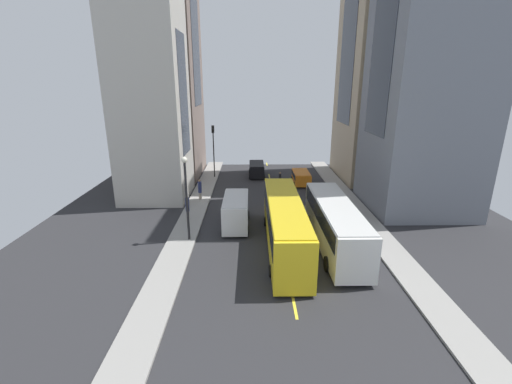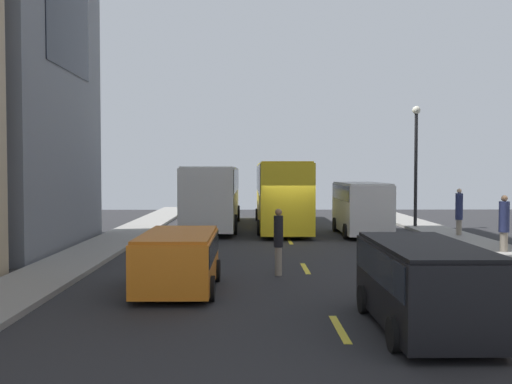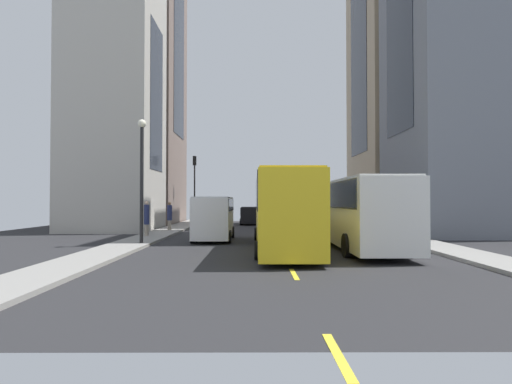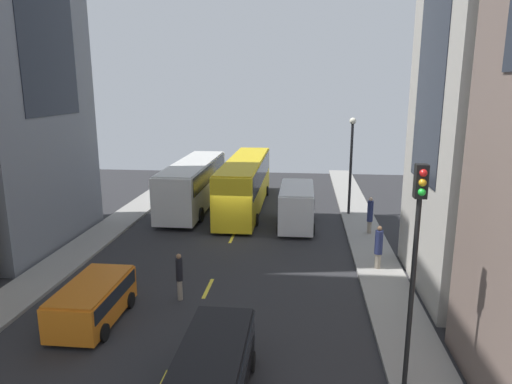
{
  "view_description": "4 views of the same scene",
  "coord_description": "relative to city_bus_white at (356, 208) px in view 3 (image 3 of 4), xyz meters",
  "views": [
    {
      "loc": [
        2.35,
        30.16,
        11.75
      ],
      "look_at": [
        1.89,
        -2.99,
        1.29
      ],
      "focal_mm": 24.38,
      "sensor_mm": 36.0,
      "label": 1
    },
    {
      "loc": [
        -1.79,
        -25.22,
        3.16
      ],
      "look_at": [
        -1.52,
        -0.21,
        2.22
      ],
      "focal_mm": 39.94,
      "sensor_mm": 36.0,
      "label": 2
    },
    {
      "loc": [
        1.28,
        27.4,
        2.36
      ],
      "look_at": [
        1.16,
        1.05,
        2.9
      ],
      "focal_mm": 29.32,
      "sensor_mm": 36.0,
      "label": 3
    },
    {
      "loc": [
        4.03,
        -25.39,
        8.68
      ],
      "look_at": [
        1.33,
        0.52,
        2.65
      ],
      "focal_mm": 32.31,
      "sensor_mm": 36.0,
      "label": 4
    }
  ],
  "objects": [
    {
      "name": "building_east_0",
      "position": [
        17.49,
        -21.97,
        18.02
      ],
      "size": [
        9.31,
        10.19,
        40.06
      ],
      "color": "#7A665B",
      "rests_on": "ground"
    },
    {
      "name": "delivery_van_white",
      "position": [
        7.5,
        -3.93,
        -0.5
      ],
      "size": [
        2.25,
        5.37,
        2.58
      ],
      "color": "white",
      "rests_on": "ground"
    },
    {
      "name": "car_black_0",
      "position": [
        5.47,
        -20.57,
        -0.99
      ],
      "size": [
        2.03,
        4.38,
        1.73
      ],
      "color": "black",
      "rests_on": "ground"
    },
    {
      "name": "lane_stripe_2",
      "position": [
        3.82,
        -13.49,
        -2.0
      ],
      "size": [
        0.16,
        2.0,
        0.01
      ],
      "primitive_type": "cube",
      "color": "yellow",
      "rests_on": "ground"
    },
    {
      "name": "car_orange_1",
      "position": [
        0.14,
        -16.78,
        -1.1
      ],
      "size": [
        2.07,
        4.03,
        1.53
      ],
      "color": "orange",
      "rests_on": "ground"
    },
    {
      "name": "pedestrian_walking_far",
      "position": [
        11.83,
        -5.25,
        -0.71
      ],
      "size": [
        0.34,
        0.34,
        2.18
      ],
      "rotation": [
        0.0,
        0.0,
        2.2
      ],
      "color": "gray",
      "rests_on": "ground"
    },
    {
      "name": "pedestrian_waiting_curb",
      "position": [
        2.89,
        -14.66,
        -0.91
      ],
      "size": [
        0.28,
        0.28,
        2.02
      ],
      "rotation": [
        0.0,
        0.0,
        0.89
      ],
      "color": "gray",
      "rests_on": "ground"
    },
    {
      "name": "city_bus_white",
      "position": [
        0.0,
        0.0,
        0.0
      ],
      "size": [
        2.8,
        11.68,
        3.35
      ],
      "color": "silver",
      "rests_on": "ground"
    },
    {
      "name": "streetcar_yellow",
      "position": [
        3.74,
        0.15,
        0.12
      ],
      "size": [
        2.7,
        13.21,
        3.59
      ],
      "color": "yellow",
      "rests_on": "ground"
    },
    {
      "name": "sidewalk_west",
      "position": [
        -3.96,
        -6.49,
        -1.93
      ],
      "size": [
        2.17,
        44.0,
        0.15
      ],
      "primitive_type": "cube",
      "color": "gray",
      "rests_on": "ground"
    },
    {
      "name": "lane_stripe_5",
      "position": [
        3.82,
        7.51,
        -2.0
      ],
      "size": [
        0.16,
        2.0,
        0.01
      ],
      "primitive_type": "cube",
      "color": "yellow",
      "rests_on": "ground"
    },
    {
      "name": "pedestrian_crossing_near",
      "position": [
        11.5,
        -10.7,
        -0.76
      ],
      "size": [
        0.38,
        0.38,
        2.1
      ],
      "rotation": [
        0.0,
        0.0,
        2.07
      ],
      "color": "gray",
      "rests_on": "ground"
    },
    {
      "name": "lane_stripe_1",
      "position": [
        3.82,
        -20.49,
        -2.0
      ],
      "size": [
        0.16,
        2.0,
        0.01
      ],
      "primitive_type": "cube",
      "color": "yellow",
      "rests_on": "ground"
    },
    {
      "name": "traffic_light_near_corner",
      "position": [
        10.92,
        -19.78,
        2.64
      ],
      "size": [
        0.32,
        0.44,
        6.55
      ],
      "color": "black",
      "rests_on": "ground"
    },
    {
      "name": "lane_stripe_4",
      "position": [
        3.82,
        0.51,
        -2.0
      ],
      "size": [
        0.16,
        2.0,
        0.01
      ],
      "primitive_type": "cube",
      "color": "yellow",
      "rests_on": "ground"
    },
    {
      "name": "sidewalk_east",
      "position": [
        11.6,
        -6.49,
        -1.93
      ],
      "size": [
        2.17,
        44.0,
        0.15
      ],
      "primitive_type": "cube",
      "color": "gray",
      "rests_on": "ground"
    },
    {
      "name": "building_west_1",
      "position": [
        -9.67,
        -8.59,
        13.88
      ],
      "size": [
        8.95,
        9.59,
        31.77
      ],
      "color": "slate",
      "rests_on": "ground"
    },
    {
      "name": "building_west_0",
      "position": [
        -10.15,
        -20.07,
        13.4
      ],
      "size": [
        9.91,
        10.97,
        30.82
      ],
      "color": "tan",
      "rests_on": "ground"
    },
    {
      "name": "streetlamp_near",
      "position": [
        11.02,
        -1.03,
        2.16
      ],
      "size": [
        0.44,
        0.44,
        6.5
      ],
      "color": "black",
      "rests_on": "ground"
    },
    {
      "name": "lane_stripe_0",
      "position": [
        3.82,
        -27.49,
        -2.0
      ],
      "size": [
        0.16,
        2.0,
        0.01
      ],
      "primitive_type": "cube",
      "color": "yellow",
      "rests_on": "ground"
    },
    {
      "name": "lane_stripe_3",
      "position": [
        3.82,
        -6.49,
        -2.0
      ],
      "size": [
        0.16,
        2.0,
        0.01
      ],
      "primitive_type": "cube",
      "color": "yellow",
      "rests_on": "ground"
    },
    {
      "name": "lane_stripe_6",
      "position": [
        3.82,
        14.51,
        -2.0
      ],
      "size": [
        0.16,
        2.0,
        0.01
      ],
      "primitive_type": "cube",
      "color": "yellow",
      "rests_on": "ground"
    },
    {
      "name": "ground_plane",
      "position": [
        3.82,
        -6.49,
        -2.01
      ],
      "size": [
        41.72,
        41.72,
        0.0
      ],
      "primitive_type": "plane",
      "color": "#28282B"
    },
    {
      "name": "building_east_1",
      "position": [
        16.18,
        -12.19,
        8.56
      ],
      "size": [
        6.66,
        7.4,
        21.14
      ],
      "color": "#B7B2A8",
      "rests_on": "ground"
    }
  ]
}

